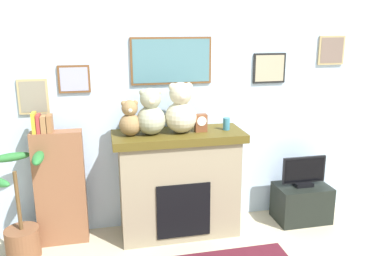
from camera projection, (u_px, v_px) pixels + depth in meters
back_wall at (182, 106)px, 4.26m from camera, size 5.20×0.15×2.60m
fireplace at (179, 183)px, 4.13m from camera, size 1.32×0.57×1.10m
bookshelf at (60, 186)px, 3.92m from camera, size 0.48×0.16×1.36m
potted_plant at (21, 225)px, 3.72m from camera, size 0.57×0.59×1.02m
tv_stand at (301, 203)px, 4.48m from camera, size 0.59×0.40×0.41m
television at (304, 172)px, 4.38m from camera, size 0.50×0.14×0.34m
candle_jar at (226, 124)px, 4.07m from camera, size 0.07×0.07×0.13m
mantel_clock at (201, 123)px, 4.00m from camera, size 0.12×0.09×0.18m
teddy_bear_cream at (130, 120)px, 3.84m from camera, size 0.22×0.22×0.35m
teddy_bear_brown at (151, 114)px, 3.87m from camera, size 0.29×0.29×0.46m
teddy_bear_grey at (181, 110)px, 3.92m from camera, size 0.31×0.31×0.51m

